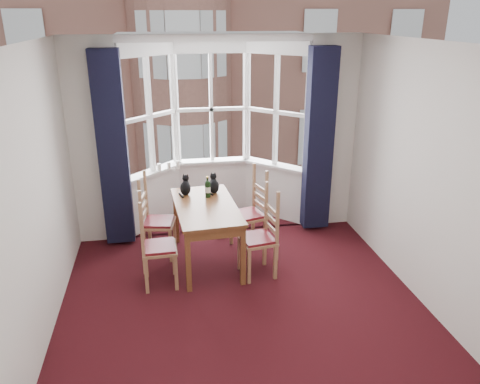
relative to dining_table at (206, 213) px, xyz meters
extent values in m
plane|color=black|center=(0.28, -1.32, -0.69)|extent=(4.50, 4.50, 0.00)
plane|color=white|center=(0.28, -1.32, 2.11)|extent=(4.50, 4.50, 0.00)
plane|color=silver|center=(-1.72, -1.32, 0.71)|extent=(0.00, 4.50, 4.50)
plane|color=silver|center=(2.28, -1.32, 0.71)|extent=(0.00, 4.50, 4.50)
plane|color=silver|center=(0.28, -3.57, 0.71)|extent=(4.00, 0.00, 4.00)
cube|color=silver|center=(-1.37, 0.93, 0.71)|extent=(0.70, 0.12, 2.80)
cube|color=silver|center=(1.93, 0.93, 0.71)|extent=(0.70, 0.12, 2.80)
cube|color=black|center=(-1.14, 0.75, 0.66)|extent=(0.38, 0.22, 2.60)
cube|color=black|center=(1.70, 0.75, 0.66)|extent=(0.38, 0.22, 2.60)
cube|color=brown|center=(0.00, 0.00, 0.08)|extent=(0.83, 1.44, 0.04)
cube|color=brown|center=(-0.28, -0.66, -0.32)|extent=(0.06, 0.06, 0.76)
cube|color=brown|center=(-0.36, 0.63, -0.32)|extent=(0.06, 0.06, 0.76)
cube|color=brown|center=(0.36, -0.63, -0.32)|extent=(0.06, 0.06, 0.76)
cube|color=brown|center=(0.28, 0.66, -0.32)|extent=(0.06, 0.06, 0.76)
cube|color=#9E724C|center=(-0.60, -0.44, -0.21)|extent=(0.41, 0.43, 0.06)
cube|color=#5E1017|center=(-0.60, -0.44, -0.20)|extent=(0.37, 0.39, 0.03)
cube|color=#9E724C|center=(-0.60, 0.27, -0.21)|extent=(0.47, 0.48, 0.06)
cube|color=#5E1017|center=(-0.60, 0.27, -0.20)|extent=(0.42, 0.44, 0.03)
cube|color=#9E724C|center=(0.58, -0.42, -0.21)|extent=(0.46, 0.48, 0.06)
cube|color=#5E1017|center=(0.58, -0.42, -0.20)|extent=(0.41, 0.43, 0.03)
cube|color=#9E724C|center=(0.60, 0.31, -0.21)|extent=(0.50, 0.51, 0.06)
cube|color=#5E1017|center=(0.60, 0.31, -0.20)|extent=(0.45, 0.46, 0.03)
ellipsoid|color=black|center=(-0.22, 0.41, 0.19)|extent=(0.17, 0.21, 0.19)
sphere|color=black|center=(-0.21, 0.47, 0.31)|extent=(0.10, 0.10, 0.09)
cone|color=black|center=(-0.24, 0.48, 0.35)|extent=(0.04, 0.04, 0.04)
cone|color=black|center=(-0.19, 0.47, 0.35)|extent=(0.04, 0.04, 0.04)
ellipsoid|color=black|center=(0.16, 0.42, 0.19)|extent=(0.15, 0.19, 0.18)
sphere|color=black|center=(0.16, 0.49, 0.31)|extent=(0.09, 0.09, 0.09)
cone|color=black|center=(0.13, 0.49, 0.35)|extent=(0.03, 0.03, 0.04)
cone|color=black|center=(0.18, 0.48, 0.35)|extent=(0.03, 0.03, 0.04)
cylinder|color=black|center=(0.06, 0.27, 0.20)|extent=(0.07, 0.07, 0.20)
sphere|color=black|center=(0.06, 0.27, 0.30)|extent=(0.07, 0.07, 0.07)
cylinder|color=black|center=(0.06, 0.27, 0.34)|extent=(0.03, 0.03, 0.09)
cylinder|color=gold|center=(0.06, 0.27, 0.38)|extent=(0.03, 0.03, 0.02)
cylinder|color=silver|center=(0.06, 0.27, 0.21)|extent=(0.07, 0.07, 0.08)
cylinder|color=white|center=(-0.56, 1.28, 0.23)|extent=(0.06, 0.06, 0.10)
cylinder|color=white|center=(-0.41, 1.31, 0.23)|extent=(0.06, 0.06, 0.11)
cylinder|color=white|center=(-0.28, 1.33, 0.24)|extent=(0.05, 0.05, 0.12)
plane|color=#333335|center=(0.28, 30.93, -6.69)|extent=(80.00, 80.00, 0.00)
cube|color=#9D6251|center=(0.28, 12.93, 0.31)|extent=(18.00, 6.00, 14.00)
cylinder|color=#9D6251|center=(0.28, 9.93, 0.31)|extent=(3.20, 3.20, 14.00)
camera|label=1|loc=(-0.51, -5.41, 2.35)|focal=35.00mm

